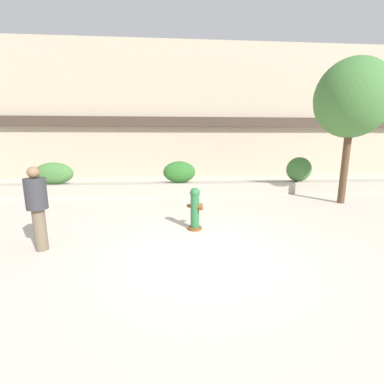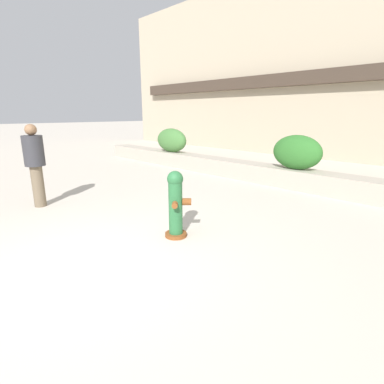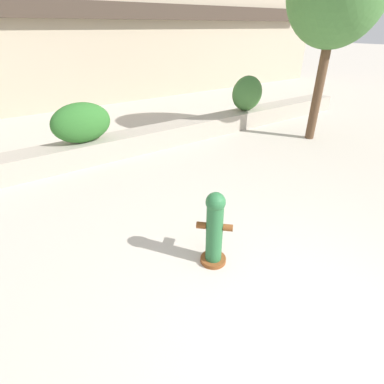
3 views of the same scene
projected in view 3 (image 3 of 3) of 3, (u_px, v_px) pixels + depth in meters
ground_plane at (310, 345)px, 3.06m from camera, size 120.00×120.00×0.00m
planter_wall_low at (99, 149)px, 7.22m from camera, size 18.00×0.70×0.50m
hedge_bush_1 at (81, 123)px, 6.73m from camera, size 1.34×0.67×0.89m
hedge_bush_2 at (247, 93)px, 9.30m from camera, size 1.09×0.70×1.04m
fire_hydrant at (214, 228)px, 3.88m from camera, size 0.50×0.50×1.08m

